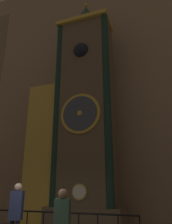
{
  "coord_description": "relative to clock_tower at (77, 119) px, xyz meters",
  "views": [
    {
      "loc": [
        3.45,
        -4.3,
        1.73
      ],
      "look_at": [
        0.31,
        4.49,
        4.95
      ],
      "focal_mm": 35.0,
      "sensor_mm": 36.0,
      "label": 1
    }
  ],
  "objects": [
    {
      "name": "clock_tower",
      "position": [
        0.0,
        0.0,
        0.0
      ],
      "size": [
        4.2,
        1.81,
        11.22
      ],
      "color": "brown",
      "rests_on": "ground_plane"
    },
    {
      "name": "visitor_far",
      "position": [
        1.3,
        -3.96,
        -3.63
      ],
      "size": [
        0.37,
        0.28,
        1.69
      ],
      "rotation": [
        0.0,
        0.0,
        0.19
      ],
      "color": "#213427",
      "rests_on": "ground_plane"
    },
    {
      "name": "cathedral_back_wall",
      "position": [
        0.03,
        1.55,
        2.99
      ],
      "size": [
        24.0,
        0.32,
        15.32
      ],
      "color": "#997A5B",
      "rests_on": "ground_plane"
    },
    {
      "name": "visitor_near",
      "position": [
        -0.45,
        -3.23,
        -3.55
      ],
      "size": [
        0.39,
        0.31,
        1.84
      ],
      "rotation": [
        0.0,
        0.0,
        0.29
      ],
      "color": "#1B213A",
      "rests_on": "ground_plane"
    }
  ]
}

